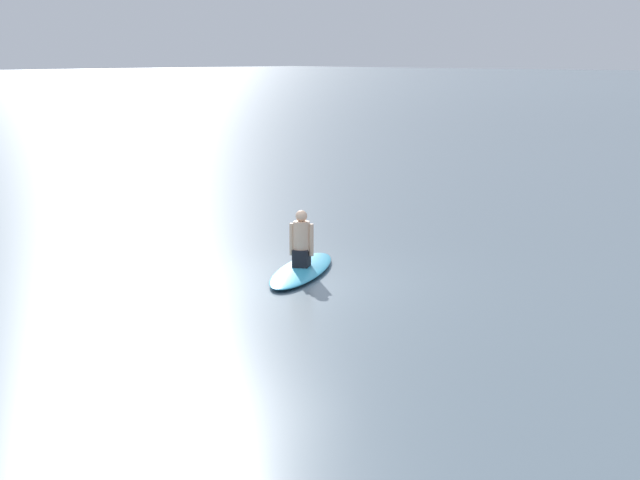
% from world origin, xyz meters
% --- Properties ---
extents(ground_plane, '(400.00, 400.00, 0.00)m').
position_xyz_m(ground_plane, '(0.00, 0.00, 0.00)').
color(ground_plane, slate).
extents(surfboard, '(3.10, 2.28, 0.13)m').
position_xyz_m(surfboard, '(0.94, -0.07, 0.06)').
color(surfboard, '#339EC6').
rests_on(surfboard, ground).
extents(person_paddler, '(0.41, 0.41, 0.98)m').
position_xyz_m(person_paddler, '(0.94, -0.07, 0.57)').
color(person_paddler, black).
rests_on(person_paddler, surfboard).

